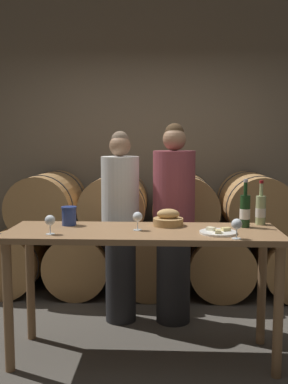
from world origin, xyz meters
name	(u,v)px	position (x,y,z in m)	size (l,w,h in m)	color
ground_plane	(143,356)	(0.00, 0.00, 0.00)	(10.00, 10.00, 0.00)	#4C473F
stone_wall_back	(152,134)	(0.00, 2.05, 1.60)	(10.00, 0.12, 3.20)	#7F705B
barrel_stack	(150,235)	(0.00, 1.47, 0.56)	(3.42, 0.93, 1.20)	#A87A47
tasting_table	(143,248)	(0.00, 0.00, 0.78)	(1.87, 0.61, 0.91)	olive
person_left	(120,226)	(-0.22, 0.64, 0.82)	(0.31, 0.31, 1.60)	#232326
person_right	(174,223)	(0.22, 0.64, 0.85)	(0.35, 0.35, 1.67)	#232326
wine_bottle_red	(245,211)	(0.72, 0.13, 1.03)	(0.07, 0.07, 0.34)	#193819
wine_bottle_white	(261,210)	(0.85, 0.24, 1.02)	(0.07, 0.07, 0.33)	#ADBC7F
blue_crock	(69,215)	(-0.55, 0.15, 0.99)	(0.11, 0.11, 0.14)	navy
bread_basket	(168,219)	(0.17, 0.16, 0.96)	(0.22, 0.22, 0.12)	#A87F4C
cheese_plate	(218,232)	(0.50, -0.09, 0.92)	(0.25, 0.25, 0.04)	white
wine_glass_far_left	(50,221)	(-0.60, -0.17, 1.00)	(0.07, 0.07, 0.13)	white
wine_glass_left	(138,217)	(-0.04, -0.01, 1.00)	(0.07, 0.07, 0.13)	white
wine_glass_center	(237,225)	(0.60, -0.25, 1.00)	(0.07, 0.07, 0.13)	white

